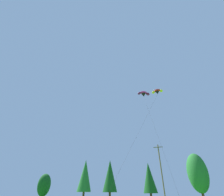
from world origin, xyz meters
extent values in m
ellipsoid|color=#144719|center=(-36.39, 55.63, 5.38)|extent=(4.19, 4.19, 6.96)
cone|color=#236628|center=(-21.42, 55.09, 7.92)|extent=(4.36, 4.36, 9.30)
cone|color=#144719|center=(-13.00, 54.94, 7.63)|extent=(4.26, 4.26, 8.96)
cone|color=#144719|center=(-1.33, 56.17, 6.91)|extent=(4.01, 4.01, 8.11)
ellipsoid|color=#236628|center=(11.64, 54.02, 7.56)|extent=(5.16, 5.16, 9.76)
cylinder|color=brown|center=(2.52, 43.83, 6.50)|extent=(0.26, 0.26, 13.00)
cube|color=brown|center=(2.52, 43.83, 12.40)|extent=(2.20, 0.14, 0.14)
ellipsoid|color=red|center=(4.23, 36.21, 23.73)|extent=(1.55, 1.05, 0.80)
ellipsoid|color=yellow|center=(5.14, 36.11, 23.48)|extent=(0.87, 0.84, 0.91)
ellipsoid|color=yellow|center=(3.32, 36.32, 23.48)|extent=(0.95, 0.84, 0.91)
cone|color=black|center=(4.24, 36.29, 23.17)|extent=(0.91, 0.91, 0.70)
cylinder|color=black|center=(0.27, 28.99, 12.22)|extent=(7.95, 14.63, 21.21)
ellipsoid|color=#D12893|center=(1.09, 34.70, 22.79)|extent=(1.89, 1.57, 0.66)
ellipsoid|color=#66144C|center=(2.02, 35.13, 22.50)|extent=(1.13, 1.10, 0.84)
ellipsoid|color=#66144C|center=(0.16, 34.27, 22.50)|extent=(1.10, 1.02, 0.84)
cone|color=black|center=(1.05, 34.78, 22.16)|extent=(1.22, 1.22, 0.79)
cylinder|color=black|center=(2.70, 29.83, 11.69)|extent=(3.31, 9.90, 20.15)
camera|label=1|loc=(2.88, 2.03, 2.23)|focal=26.24mm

